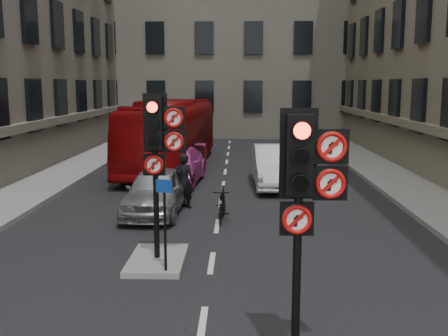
# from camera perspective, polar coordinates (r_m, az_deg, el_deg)

# --- Properties ---
(pavement_left) EXTENTS (3.00, 50.00, 0.16)m
(pavement_left) POSITION_cam_1_polar(r_m,az_deg,el_deg) (19.99, -21.37, -2.47)
(pavement_left) COLOR gray
(pavement_left) RESTS_ON ground
(pavement_right) EXTENTS (3.00, 50.00, 0.16)m
(pavement_right) POSITION_cam_1_polar(r_m,az_deg,el_deg) (19.57, 21.34, -2.71)
(pavement_right) COLOR gray
(pavement_right) RESTS_ON ground
(centre_island) EXTENTS (1.20, 2.00, 0.12)m
(centre_island) POSITION_cam_1_polar(r_m,az_deg,el_deg) (11.80, -7.27, -9.89)
(centre_island) COLOR gray
(centre_island) RESTS_ON ground
(building_far) EXTENTS (30.00, 14.00, 20.00)m
(building_far) POSITION_cam_1_polar(r_m,az_deg,el_deg) (44.44, 0.85, 17.09)
(building_far) COLOR slate
(building_far) RESTS_ON ground
(signal_near) EXTENTS (0.91, 0.40, 3.58)m
(signal_near) POSITION_cam_1_polar(r_m,az_deg,el_deg) (7.19, 8.83, -1.51)
(signal_near) COLOR black
(signal_near) RESTS_ON ground
(signal_far) EXTENTS (0.91, 0.40, 3.58)m
(signal_far) POSITION_cam_1_polar(r_m,az_deg,el_deg) (11.20, -7.12, 2.97)
(signal_far) COLOR black
(signal_far) RESTS_ON centre_island
(car_silver) EXTENTS (1.81, 4.10, 1.37)m
(car_silver) POSITION_cam_1_polar(r_m,az_deg,el_deg) (15.98, -7.40, -2.49)
(car_silver) COLOR #9CA0A4
(car_silver) RESTS_ON ground
(car_white) EXTENTS (1.77, 4.78, 1.56)m
(car_white) POSITION_cam_1_polar(r_m,az_deg,el_deg) (20.10, 5.68, 0.22)
(car_white) COLOR silver
(car_white) RESTS_ON ground
(car_pink) EXTENTS (2.34, 5.00, 1.41)m
(car_pink) POSITION_cam_1_polar(r_m,az_deg,el_deg) (20.47, -5.33, 0.17)
(car_pink) COLOR #C0388F
(car_pink) RESTS_ON ground
(bus_red) EXTENTS (3.29, 11.48, 3.16)m
(bus_red) POSITION_cam_1_polar(r_m,az_deg,el_deg) (24.36, -5.70, 3.68)
(bus_red) COLOR maroon
(bus_red) RESTS_ON ground
(motorcycle) EXTENTS (0.55, 1.64, 0.97)m
(motorcycle) POSITION_cam_1_polar(r_m,az_deg,el_deg) (15.02, -0.19, -3.96)
(motorcycle) COLOR black
(motorcycle) RESTS_ON ground
(motorcyclist) EXTENTS (0.71, 0.54, 1.74)m
(motorcyclist) POSITION_cam_1_polar(r_m,az_deg,el_deg) (16.53, -4.38, -1.40)
(motorcyclist) COLOR black
(motorcyclist) RESTS_ON ground
(info_sign) EXTENTS (0.33, 0.13, 1.90)m
(info_sign) POSITION_cam_1_polar(r_m,az_deg,el_deg) (10.62, -6.48, -4.80)
(info_sign) COLOR black
(info_sign) RESTS_ON centre_island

